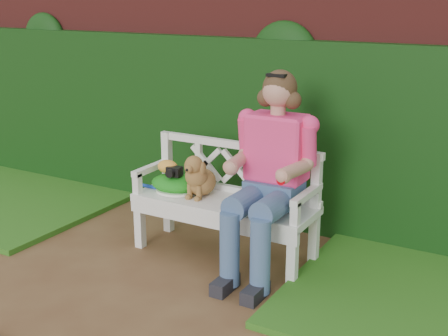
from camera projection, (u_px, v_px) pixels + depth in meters
The scene contains 10 objects.
ground at pixel (122, 283), 4.48m from camera, with size 60.00×60.00×0.00m, color brown.
brick_wall at pixel (243, 99), 5.75m from camera, with size 10.00×0.30×2.20m, color maroon.
ivy_hedge at pixel (232, 129), 5.63m from camera, with size 10.00×0.18×1.70m, color black.
garden_bench at pixel (224, 228), 4.89m from camera, with size 1.58×0.60×0.48m, color white, non-canonical shape.
seated_woman at pixel (273, 171), 4.50m from camera, with size 0.67×0.90×1.60m, color #FF2A47, non-canonical shape.
dog at pixel (200, 175), 4.87m from camera, with size 0.24×0.33×0.37m, color #B27A31, non-canonical shape.
tennis_racket at pixel (171, 191), 5.00m from camera, with size 0.62×0.26×0.03m, color white, non-canonical shape.
green_bag at pixel (175, 183), 5.02m from camera, with size 0.42×0.33×0.14m, color #2B8D29, non-canonical shape.
camera_item at pixel (175, 171), 4.95m from camera, with size 0.12×0.09×0.08m, color black.
baseball_glove at pixel (168, 167), 5.02m from camera, with size 0.18×0.13×0.11m, color gold.
Camera 1 is at (2.68, -3.13, 2.09)m, focal length 48.00 mm.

